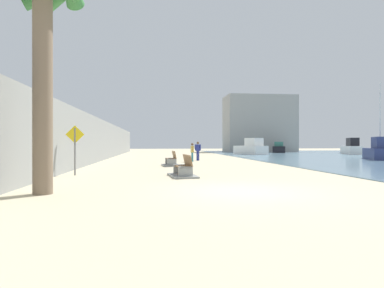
{
  "coord_description": "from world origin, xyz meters",
  "views": [
    {
      "loc": [
        -2.68,
        -9.81,
        1.5
      ],
      "look_at": [
        0.53,
        17.97,
        1.43
      ],
      "focal_mm": 30.46,
      "sensor_mm": 36.0,
      "label": 1
    }
  ],
  "objects_px": {
    "bench_far": "(171,162)",
    "boat_outer": "(279,148)",
    "boat_distant": "(251,148)",
    "person_standing": "(198,150)",
    "boat_mid_bay": "(351,148)",
    "pedestrian_sign": "(75,144)",
    "bench_near": "(183,171)",
    "person_walking": "(192,151)",
    "palm_tree": "(43,20)",
    "boat_far_left": "(381,151)"
  },
  "relations": [
    {
      "from": "boat_mid_bay",
      "to": "boat_distant",
      "type": "height_order",
      "value": "boat_mid_bay"
    },
    {
      "from": "palm_tree",
      "to": "boat_far_left",
      "type": "xyz_separation_m",
      "value": [
        23.4,
        16.89,
        -4.32
      ]
    },
    {
      "from": "boat_mid_bay",
      "to": "boat_outer",
      "type": "bearing_deg",
      "value": 137.5
    },
    {
      "from": "boat_outer",
      "to": "boat_mid_bay",
      "type": "bearing_deg",
      "value": -42.5
    },
    {
      "from": "bench_near",
      "to": "person_walking",
      "type": "distance_m",
      "value": 11.7
    },
    {
      "from": "palm_tree",
      "to": "person_walking",
      "type": "relative_size",
      "value": 4.66
    },
    {
      "from": "boat_far_left",
      "to": "boat_outer",
      "type": "bearing_deg",
      "value": 91.98
    },
    {
      "from": "bench_near",
      "to": "pedestrian_sign",
      "type": "xyz_separation_m",
      "value": [
        -4.97,
        1.15,
        1.22
      ]
    },
    {
      "from": "boat_mid_bay",
      "to": "bench_near",
      "type": "bearing_deg",
      "value": -133.05
    },
    {
      "from": "person_standing",
      "to": "bench_near",
      "type": "bearing_deg",
      "value": -100.44
    },
    {
      "from": "boat_mid_bay",
      "to": "boat_outer",
      "type": "xyz_separation_m",
      "value": [
        -7.65,
        7.01,
        -0.16
      ]
    },
    {
      "from": "palm_tree",
      "to": "person_standing",
      "type": "xyz_separation_m",
      "value": [
        6.98,
        17.79,
        -4.18
      ]
    },
    {
      "from": "person_walking",
      "to": "boat_mid_bay",
      "type": "xyz_separation_m",
      "value": [
        23.98,
        16.01,
        -0.02
      ]
    },
    {
      "from": "bench_near",
      "to": "bench_far",
      "type": "bearing_deg",
      "value": 91.55
    },
    {
      "from": "palm_tree",
      "to": "boat_distant",
      "type": "xyz_separation_m",
      "value": [
        15.92,
        31.59,
        -4.3
      ]
    },
    {
      "from": "bench_near",
      "to": "boat_outer",
      "type": "xyz_separation_m",
      "value": [
        18.09,
        34.56,
        0.44
      ]
    },
    {
      "from": "bench_far",
      "to": "person_standing",
      "type": "xyz_separation_m",
      "value": [
        2.63,
        6.32,
        0.71
      ]
    },
    {
      "from": "bench_far",
      "to": "boat_outer",
      "type": "distance_m",
      "value": 33.12
    },
    {
      "from": "bench_far",
      "to": "boat_distant",
      "type": "relative_size",
      "value": 0.45
    },
    {
      "from": "palm_tree",
      "to": "person_standing",
      "type": "distance_m",
      "value": 19.56
    },
    {
      "from": "pedestrian_sign",
      "to": "bench_near",
      "type": "bearing_deg",
      "value": -13.07
    },
    {
      "from": "boat_outer",
      "to": "pedestrian_sign",
      "type": "height_order",
      "value": "pedestrian_sign"
    },
    {
      "from": "pedestrian_sign",
      "to": "person_walking",
      "type": "bearing_deg",
      "value": 57.07
    },
    {
      "from": "boat_mid_bay",
      "to": "boat_distant",
      "type": "distance_m",
      "value": 14.36
    },
    {
      "from": "palm_tree",
      "to": "boat_mid_bay",
      "type": "relative_size",
      "value": 0.94
    },
    {
      "from": "bench_near",
      "to": "palm_tree",
      "type": "bearing_deg",
      "value": -135.1
    },
    {
      "from": "bench_far",
      "to": "boat_outer",
      "type": "xyz_separation_m",
      "value": [
        18.28,
        27.62,
        0.44
      ]
    },
    {
      "from": "bench_near",
      "to": "person_standing",
      "type": "height_order",
      "value": "person_standing"
    },
    {
      "from": "boat_mid_bay",
      "to": "pedestrian_sign",
      "type": "distance_m",
      "value": 40.5
    },
    {
      "from": "bench_far",
      "to": "person_standing",
      "type": "bearing_deg",
      "value": 67.39
    },
    {
      "from": "bench_near",
      "to": "boat_distant",
      "type": "bearing_deg",
      "value": 67.19
    },
    {
      "from": "palm_tree",
      "to": "boat_outer",
      "type": "relative_size",
      "value": 1.56
    },
    {
      "from": "bench_far",
      "to": "boat_mid_bay",
      "type": "xyz_separation_m",
      "value": [
        25.93,
        20.61,
        0.61
      ]
    },
    {
      "from": "person_walking",
      "to": "boat_outer",
      "type": "relative_size",
      "value": 0.33
    },
    {
      "from": "bench_near",
      "to": "pedestrian_sign",
      "type": "relative_size",
      "value": 0.94
    },
    {
      "from": "bench_far",
      "to": "boat_outer",
      "type": "height_order",
      "value": "boat_outer"
    },
    {
      "from": "boat_outer",
      "to": "person_standing",
      "type": "bearing_deg",
      "value": -126.31
    },
    {
      "from": "palm_tree",
      "to": "bench_far",
      "type": "bearing_deg",
      "value": 69.23
    },
    {
      "from": "palm_tree",
      "to": "boat_far_left",
      "type": "relative_size",
      "value": 1.0
    },
    {
      "from": "bench_near",
      "to": "person_standing",
      "type": "distance_m",
      "value": 13.51
    },
    {
      "from": "boat_distant",
      "to": "boat_far_left",
      "type": "distance_m",
      "value": 16.49
    },
    {
      "from": "boat_distant",
      "to": "boat_outer",
      "type": "bearing_deg",
      "value": 48.16
    },
    {
      "from": "palm_tree",
      "to": "pedestrian_sign",
      "type": "distance_m",
      "value": 6.78
    },
    {
      "from": "person_standing",
      "to": "boat_outer",
      "type": "relative_size",
      "value": 0.36
    },
    {
      "from": "pedestrian_sign",
      "to": "boat_outer",
      "type": "bearing_deg",
      "value": 55.38
    },
    {
      "from": "bench_far",
      "to": "palm_tree",
      "type": "bearing_deg",
      "value": -110.77
    },
    {
      "from": "pedestrian_sign",
      "to": "boat_distant",
      "type": "bearing_deg",
      "value": 57.74
    },
    {
      "from": "person_standing",
      "to": "pedestrian_sign",
      "type": "bearing_deg",
      "value": -121.48
    },
    {
      "from": "bench_near",
      "to": "boat_far_left",
      "type": "bearing_deg",
      "value": 33.25
    },
    {
      "from": "boat_mid_bay",
      "to": "pedestrian_sign",
      "type": "relative_size",
      "value": 3.24
    }
  ]
}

